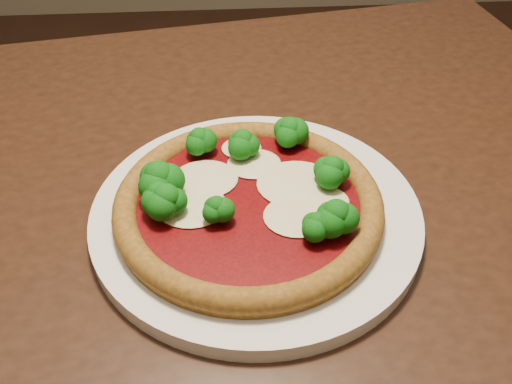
{
  "coord_description": "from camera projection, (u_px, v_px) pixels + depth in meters",
  "views": [
    {
      "loc": [
        -0.02,
        -0.73,
        1.17
      ],
      "look_at": [
        0.01,
        -0.29,
        0.79
      ],
      "focal_mm": 40.0,
      "sensor_mm": 36.0,
      "label": 1
    }
  ],
  "objects": [
    {
      "name": "floor",
      "position": [
        245.0,
        367.0,
        1.32
      ],
      "size": [
        4.0,
        4.0,
        0.0
      ],
      "primitive_type": "plane",
      "color": "black",
      "rests_on": "ground"
    },
    {
      "name": "dining_table",
      "position": [
        225.0,
        249.0,
        0.71
      ],
      "size": [
        1.22,
        1.03,
        0.75
      ],
      "rotation": [
        0.0,
        0.0,
        0.16
      ],
      "color": "black",
      "rests_on": "floor"
    },
    {
      "name": "pizza",
      "position": [
        247.0,
        199.0,
        0.58
      ],
      "size": [
        0.28,
        0.28,
        0.06
      ],
      "rotation": [
        0.0,
        0.0,
        -0.1
      ],
      "color": "brown",
      "rests_on": "plate"
    },
    {
      "name": "plate",
      "position": [
        256.0,
        214.0,
        0.6
      ],
      "size": [
        0.35,
        0.35,
        0.02
      ],
      "primitive_type": "cylinder",
      "color": "silver",
      "rests_on": "dining_table"
    }
  ]
}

